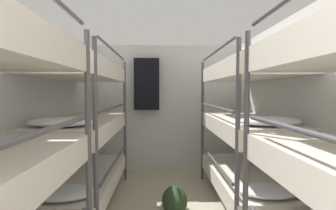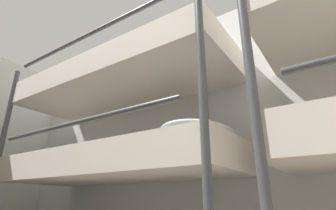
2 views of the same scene
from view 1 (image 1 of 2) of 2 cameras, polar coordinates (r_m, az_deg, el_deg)
name	(u,v)px [view 1 (image 1 of 2)]	position (r m, az deg, el deg)	size (l,w,h in m)	color
wall_right	(334,126)	(2.62, 32.43, -3.94)	(0.06, 5.29, 2.25)	silver
wall_back	(163,108)	(4.77, -1.01, -0.60)	(2.87, 0.06, 2.25)	silver
bunk_stack_left_far	(83,126)	(3.32, -18.04, -4.45)	(0.78, 1.95, 1.92)	#4C4C51
bunk_stack_right_far	(246,126)	(3.36, 16.59, -4.35)	(0.78, 1.95, 1.92)	#4C4C51
duffel_bag	(175,200)	(3.26, 1.44, -20.03)	(0.29, 0.54, 0.29)	#23381E
hanging_coat	(147,84)	(4.62, -4.65, 4.55)	(0.44, 0.12, 0.90)	black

